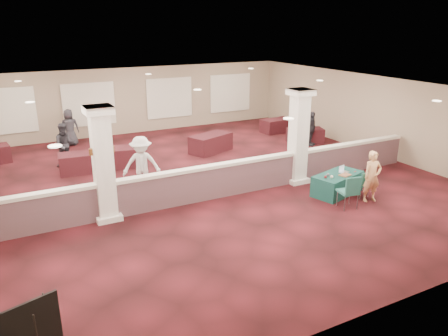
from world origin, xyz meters
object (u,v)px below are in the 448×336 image
far_table_front_right (305,135)px  attendee_c (311,129)px  easel_board (31,334)px  attendee_b (142,165)px  far_table_back_center (211,143)px  conf_chair_main (363,182)px  far_table_front_left (84,162)px  woman (372,176)px  near_table (337,184)px  attendee_a (65,145)px  far_table_front_center (119,157)px  attendee_d (70,127)px  conf_chair_side (350,190)px  far_table_back_right (277,125)px

far_table_front_right → attendee_c: 0.72m
easel_board → attendee_b: attendee_b is taller
easel_board → far_table_back_center: (7.84, 10.20, -0.58)m
conf_chair_main → far_table_front_left: size_ratio=0.48×
woman → attendee_c: (2.37, 5.94, -0.03)m
near_table → far_table_front_left: (-6.78, 6.00, 0.02)m
far_table_front_right → far_table_front_left: bearing=177.4°
attendee_a → attendee_c: (10.11, -1.99, -0.07)m
far_table_front_right → attendee_a: (-10.24, 1.44, 0.51)m
easel_board → far_table_front_center: easel_board is taller
far_table_front_left → attendee_d: size_ratio=1.07×
near_table → far_table_front_right: (3.00, 5.56, -0.01)m
near_table → far_table_front_right: 6.32m
attendee_d → attendee_c: bearing=153.6°
far_table_front_left → far_table_front_right: (9.78, -0.44, -0.03)m
attendee_b → attendee_a: bearing=133.0°
conf_chair_side → attendee_c: bearing=71.6°
attendee_b → attendee_d: attendee_b is taller
attendee_a → attendee_c: bearing=-11.4°
far_table_front_center → attendee_d: size_ratio=1.11×
far_table_front_left → far_table_front_center: bearing=0.0°
far_table_front_right → attendee_d: (-9.61, 4.44, 0.50)m
conf_chair_main → far_table_front_center: (-6.00, 6.60, -0.13)m
conf_chair_side → far_table_back_center: conf_chair_side is taller
near_table → attendee_c: attendee_c is taller
far_table_front_left → far_table_back_center: far_table_back_center is taller
far_table_front_left → attendee_c: (9.65, -0.99, 0.41)m
conf_chair_side → easel_board: easel_board is taller
far_table_back_right → attendee_b: 9.81m
far_table_back_right → attendee_b: bearing=-150.2°
far_table_front_left → attendee_a: size_ratio=1.05×
attendee_a → far_table_back_right: bearing=4.6°
attendee_a → far_table_front_right: bearing=-8.2°
conf_chair_main → far_table_back_right: 8.82m
attendee_a → attendee_d: (0.63, 3.00, -0.01)m
conf_chair_side → conf_chair_main: bearing=37.0°
attendee_c → attendee_a: bearing=137.5°
far_table_front_left → far_table_front_right: far_table_front_left is taller
conf_chair_side → far_table_front_right: size_ratio=0.64×
far_table_front_left → woman: bearing=-43.6°
far_table_front_left → far_table_back_right: size_ratio=1.09×
attendee_d → attendee_b: bearing=100.4°
far_table_front_right → conf_chair_main: bearing=-112.1°
conf_chair_main → far_table_back_center: bearing=104.9°
conf_chair_side → attendee_a: size_ratio=0.62×
conf_chair_side → attendee_a: 10.53m
attendee_b → far_table_back_center: bearing=58.2°
far_table_front_right → attendee_c: size_ratio=1.04×
attendee_d → woman: bearing=124.4°
far_table_front_left → far_table_front_center: far_table_front_center is taller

